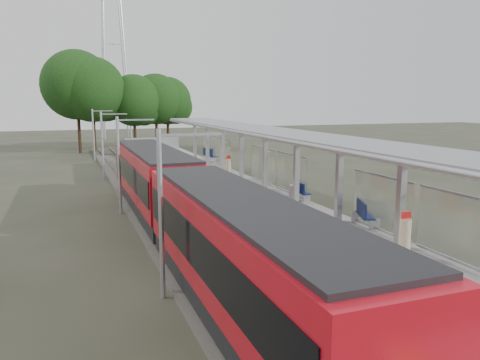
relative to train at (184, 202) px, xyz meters
name	(u,v)px	position (x,y,z in m)	size (l,w,h in m)	color
trackbed	(150,206)	(0.00, 8.46, -1.93)	(3.00, 70.00, 0.24)	#59544C
platform	(223,194)	(4.50, 8.46, -1.55)	(6.00, 50.00, 1.00)	gray
tactile_strip	(182,189)	(1.95, 8.46, -1.04)	(0.60, 50.00, 0.02)	yellow
end_fence	(152,143)	(4.50, 33.41, -0.45)	(6.00, 0.10, 1.20)	#9EA0A5
train	(184,202)	(0.00, 0.00, 0.00)	(2.74, 27.60, 3.62)	black
canopy	(272,138)	(6.11, 4.64, 2.15)	(3.27, 38.00, 3.66)	#9EA0A5
pylon	(112,20)	(3.50, 61.46, 16.95)	(8.00, 4.00, 38.00)	#9EA0A5
tree_cluster	(116,93)	(1.52, 41.04, 5.10)	(18.61, 11.11, 12.16)	#382316
catenary_masts	(120,162)	(-1.72, 7.46, 0.86)	(2.08, 48.16, 5.40)	#9EA0A5
bench_near	(364,213)	(7.10, -2.55, -0.47)	(1.09, 1.68, 1.11)	#0F1A4D
bench_mid	(301,191)	(7.11, 3.12, -0.54)	(0.52, 1.44, 0.97)	#0F1A4D
bench_far	(209,155)	(7.10, 19.97, -0.44)	(0.84, 1.78, 1.17)	#0F1A4D
info_pillar_near	(405,239)	(5.86, -6.61, -0.33)	(0.37, 0.37, 1.66)	beige
info_pillar_far	(228,169)	(5.72, 10.89, -0.36)	(0.36, 0.36, 1.59)	beige
litter_bin	(293,193)	(6.71, 3.26, -0.65)	(0.39, 0.39, 0.80)	#9EA0A5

